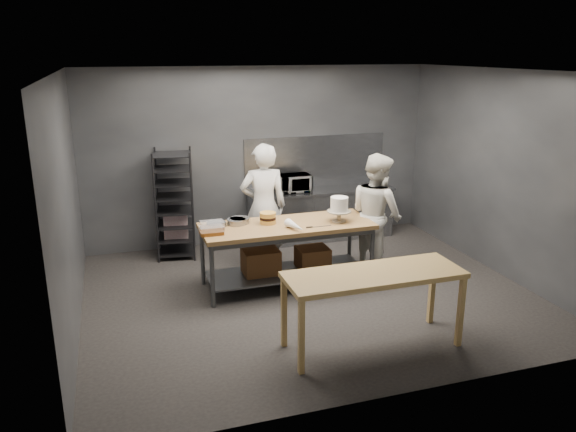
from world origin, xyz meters
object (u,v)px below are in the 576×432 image
at_px(near_counter, 374,280).
at_px(chef_right, 376,214).
at_px(speed_rack, 175,205).
at_px(chef_behind, 263,207).
at_px(frosted_cake_stand, 339,206).
at_px(layer_cake, 268,218).
at_px(work_table, 285,247).
at_px(microwave, 294,183).

xyz_separation_m(near_counter, chef_right, (1.02, 2.02, 0.10)).
bearing_deg(speed_rack, chef_behind, -37.33).
relative_size(chef_right, frosted_cake_stand, 5.12).
relative_size(speed_rack, layer_cake, 7.75).
distance_m(near_counter, chef_behind, 2.77).
relative_size(work_table, chef_right, 1.32).
height_order(speed_rack, layer_cake, speed_rack).
xyz_separation_m(near_counter, speed_rack, (-1.74, 3.65, 0.04)).
distance_m(near_counter, chef_right, 2.26).
xyz_separation_m(speed_rack, chef_right, (2.77, -1.63, 0.06)).
height_order(work_table, microwave, microwave).
height_order(work_table, chef_right, chef_right).
distance_m(work_table, chef_right, 1.48).
distance_m(work_table, layer_cake, 0.49).
height_order(chef_behind, chef_right, chef_behind).
xyz_separation_m(work_table, frosted_cake_stand, (0.75, -0.13, 0.57)).
distance_m(speed_rack, layer_cake, 1.96).
xyz_separation_m(near_counter, microwave, (0.31, 3.73, 0.24)).
bearing_deg(chef_right, layer_cake, 77.54).
distance_m(chef_right, frosted_cake_stand, 0.75).
bearing_deg(layer_cake, work_table, -21.34).
bearing_deg(layer_cake, chef_right, -0.78).
xyz_separation_m(speed_rack, frosted_cake_stand, (2.09, -1.83, 0.29)).
relative_size(work_table, speed_rack, 1.37).
bearing_deg(chef_right, near_counter, 141.41).
height_order(chef_right, microwave, chef_right).
distance_m(chef_behind, chef_right, 1.69).
bearing_deg(layer_cake, chef_behind, 79.76).
bearing_deg(chef_behind, layer_cake, 85.89).
distance_m(work_table, near_counter, 2.01).
xyz_separation_m(chef_behind, chef_right, (1.54, -0.70, -0.06)).
bearing_deg(work_table, frosted_cake_stand, -9.60).
bearing_deg(speed_rack, near_counter, -64.44).
height_order(near_counter, frosted_cake_stand, frosted_cake_stand).
bearing_deg(work_table, near_counter, -78.04).
bearing_deg(frosted_cake_stand, layer_cake, 167.56).
distance_m(speed_rack, chef_behind, 1.55).
bearing_deg(near_counter, frosted_cake_stand, 79.41).
distance_m(work_table, chef_behind, 0.87).
height_order(work_table, chef_behind, chef_behind).
bearing_deg(frosted_cake_stand, chef_right, 15.86).
bearing_deg(layer_cake, frosted_cake_stand, -12.44).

